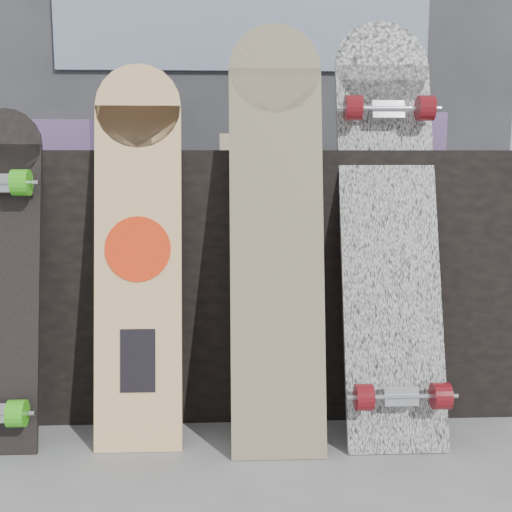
{
  "coord_description": "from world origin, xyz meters",
  "views": [
    {
      "loc": [
        -0.07,
        -1.61,
        0.78
      ],
      "look_at": [
        0.01,
        0.2,
        0.5
      ],
      "focal_mm": 45.0,
      "sensor_mm": 36.0,
      "label": 1
    }
  ],
  "objects_px": {
    "vendor_table": "(249,272)",
    "longboard_celtic": "(277,223)",
    "longboard_cascadia": "(389,218)",
    "skateboard_dark": "(0,274)",
    "longboard_geisha": "(138,244)"
  },
  "relations": [
    {
      "from": "vendor_table",
      "to": "longboard_celtic",
      "type": "bearing_deg",
      "value": -81.83
    },
    {
      "from": "longboard_celtic",
      "to": "longboard_cascadia",
      "type": "xyz_separation_m",
      "value": [
        0.32,
        0.06,
        0.01
      ]
    },
    {
      "from": "longboard_cascadia",
      "to": "skateboard_dark",
      "type": "height_order",
      "value": "longboard_cascadia"
    },
    {
      "from": "longboard_geisha",
      "to": "longboard_cascadia",
      "type": "height_order",
      "value": "longboard_cascadia"
    },
    {
      "from": "vendor_table",
      "to": "skateboard_dark",
      "type": "xyz_separation_m",
      "value": [
        -0.68,
        -0.39,
        0.07
      ]
    },
    {
      "from": "longboard_celtic",
      "to": "longboard_cascadia",
      "type": "height_order",
      "value": "longboard_cascadia"
    },
    {
      "from": "vendor_table",
      "to": "longboard_celtic",
      "type": "distance_m",
      "value": 0.46
    },
    {
      "from": "vendor_table",
      "to": "longboard_celtic",
      "type": "height_order",
      "value": "longboard_celtic"
    },
    {
      "from": "vendor_table",
      "to": "longboard_geisha",
      "type": "relative_size",
      "value": 1.54
    },
    {
      "from": "longboard_geisha",
      "to": "skateboard_dark",
      "type": "bearing_deg",
      "value": -177.45
    },
    {
      "from": "longboard_cascadia",
      "to": "longboard_geisha",
      "type": "bearing_deg",
      "value": -177.66
    },
    {
      "from": "vendor_table",
      "to": "longboard_cascadia",
      "type": "xyz_separation_m",
      "value": [
        0.38,
        -0.34,
        0.21
      ]
    },
    {
      "from": "longboard_celtic",
      "to": "longboard_geisha",
      "type": "bearing_deg",
      "value": 174.54
    },
    {
      "from": "vendor_table",
      "to": "skateboard_dark",
      "type": "relative_size",
      "value": 1.75
    },
    {
      "from": "longboard_geisha",
      "to": "longboard_cascadia",
      "type": "bearing_deg",
      "value": 2.34
    }
  ]
}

